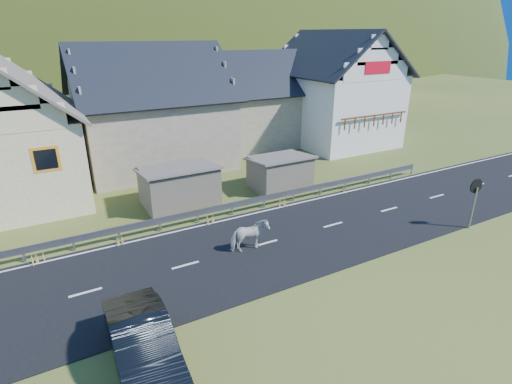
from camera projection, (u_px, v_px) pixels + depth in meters
ground at (266, 244)px, 18.84m from camera, size 160.00×160.00×0.00m
road at (266, 243)px, 18.83m from camera, size 60.00×7.00×0.04m
lane_markings at (266, 243)px, 18.82m from camera, size 60.00×6.60×0.01m
guardrail at (232, 205)px, 21.62m from camera, size 28.10×0.09×0.75m
shed_left at (179, 186)px, 22.82m from camera, size 4.30×3.30×2.40m
shed_right at (280, 173)px, 25.37m from camera, size 3.80×2.90×2.20m
house_cream at (7, 126)px, 22.49m from camera, size 7.80×9.80×8.30m
house_stone_a at (151, 102)px, 28.87m from camera, size 10.80×9.80×8.90m
house_stone_b at (258, 94)px, 35.13m from camera, size 9.80×8.80×8.10m
house_white at (334, 84)px, 35.07m from camera, size 8.80×10.80×9.70m
mountain at (69, 105)px, 174.85m from camera, size 440.00×280.00×260.00m
horse at (250, 236)px, 17.97m from camera, size 0.87×1.75×1.45m
car at (144, 347)px, 11.58m from camera, size 1.81×4.86×1.59m
traffic_mirror at (475, 193)px, 19.68m from camera, size 0.73×0.24×2.65m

